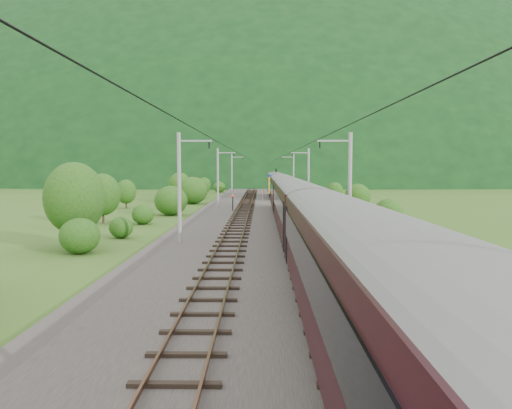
{
  "coord_description": "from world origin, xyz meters",
  "views": [
    {
      "loc": [
        -0.2,
        -36.19,
        5.87
      ],
      "look_at": [
        -0.68,
        6.33,
        2.6
      ],
      "focal_mm": 35.0,
      "sensor_mm": 36.0,
      "label": 1
    }
  ],
  "objects": [
    {
      "name": "vegetation_left",
      "position": [
        -13.87,
        15.87,
        2.42
      ],
      "size": [
        12.18,
        145.22,
        6.66
      ],
      "color": "#194713",
      "rests_on": "ground"
    },
    {
      "name": "overhead_wires",
      "position": [
        0.0,
        10.0,
        7.1
      ],
      "size": [
        4.83,
        198.0,
        0.03
      ],
      "color": "black",
      "rests_on": "ground"
    },
    {
      "name": "catenary_left",
      "position": [
        -6.12,
        32.0,
        4.5
      ],
      "size": [
        2.54,
        192.28,
        8.0
      ],
      "color": "gray",
      "rests_on": "railbed"
    },
    {
      "name": "hazard_post_far",
      "position": [
        -0.04,
        52.02,
        1.0
      ],
      "size": [
        0.15,
        0.15,
        1.4
      ],
      "primitive_type": "cylinder",
      "color": "red",
      "rests_on": "railbed"
    },
    {
      "name": "vegetation_right",
      "position": [
        12.6,
        7.09,
        1.44
      ],
      "size": [
        4.19,
        96.0,
        3.16
      ],
      "color": "#194713",
      "rests_on": "ground"
    },
    {
      "name": "train",
      "position": [
        2.4,
        -12.07,
        3.53
      ],
      "size": [
        2.98,
        142.17,
        5.18
      ],
      "color": "black",
      "rests_on": "ground"
    },
    {
      "name": "signal",
      "position": [
        -3.81,
        25.8,
        1.48
      ],
      "size": [
        0.22,
        0.22,
        2.02
      ],
      "color": "black",
      "rests_on": "railbed"
    },
    {
      "name": "catenary_right",
      "position": [
        6.12,
        32.0,
        4.5
      ],
      "size": [
        2.54,
        192.28,
        8.0
      ],
      "color": "gray",
      "rests_on": "railbed"
    },
    {
      "name": "mountain_ridge",
      "position": [
        -120.0,
        300.0,
        0.0
      ],
      "size": [
        336.0,
        280.0,
        132.0
      ],
      "primitive_type": "ellipsoid",
      "color": "black",
      "rests_on": "ground"
    },
    {
      "name": "hazard_post_near",
      "position": [
        0.0,
        47.64,
        1.08
      ],
      "size": [
        0.17,
        0.17,
        1.55
      ],
      "primitive_type": "cylinder",
      "color": "red",
      "rests_on": "railbed"
    },
    {
      "name": "track_right",
      "position": [
        2.4,
        10.0,
        0.37
      ],
      "size": [
        2.4,
        220.0,
        0.27
      ],
      "color": "brown",
      "rests_on": "railbed"
    },
    {
      "name": "railbed",
      "position": [
        0.0,
        10.0,
        0.15
      ],
      "size": [
        14.0,
        220.0,
        0.3
      ],
      "primitive_type": "cube",
      "color": "#38332D",
      "rests_on": "ground"
    },
    {
      "name": "ground",
      "position": [
        0.0,
        0.0,
        0.0
      ],
      "size": [
        600.0,
        600.0,
        0.0
      ],
      "primitive_type": "plane",
      "color": "#345A1C",
      "rests_on": "ground"
    },
    {
      "name": "track_left",
      "position": [
        -2.4,
        10.0,
        0.37
      ],
      "size": [
        2.4,
        220.0,
        0.27
      ],
      "color": "brown",
      "rests_on": "railbed"
    },
    {
      "name": "mountain_main",
      "position": [
        0.0,
        260.0,
        0.0
      ],
      "size": [
        504.0,
        360.0,
        244.0
      ],
      "primitive_type": "ellipsoid",
      "color": "black",
      "rests_on": "ground"
    }
  ]
}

